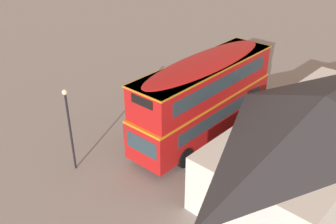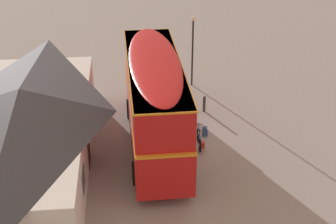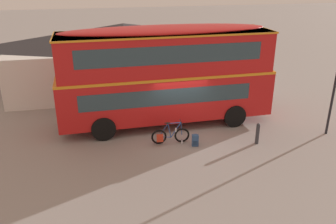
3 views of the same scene
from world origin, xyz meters
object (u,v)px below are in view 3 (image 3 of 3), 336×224
water_bottle_clear_plastic (182,142)px  kerb_bollard (258,133)px  double_decker_bus (166,72)px  touring_bicycle (169,136)px  backpack_on_ground (195,140)px

water_bottle_clear_plastic → kerb_bollard: size_ratio=0.22×
double_decker_bus → kerb_bollard: 5.09m
touring_bicycle → water_bottle_clear_plastic: size_ratio=7.88×
water_bottle_clear_plastic → touring_bicycle: bearing=160.4°
double_decker_bus → touring_bicycle: (-0.36, -2.22, -2.27)m
backpack_on_ground → kerb_bollard: 2.76m
kerb_bollard → touring_bicycle: bearing=166.9°
double_decker_bus → backpack_on_ground: 3.64m
backpack_on_ground → kerb_bollard: size_ratio=0.57×
touring_bicycle → double_decker_bus: bearing=80.8°
backpack_on_ground → water_bottle_clear_plastic: size_ratio=2.55×
touring_bicycle → backpack_on_ground: size_ratio=3.09×
double_decker_bus → water_bottle_clear_plastic: size_ratio=46.97×
backpack_on_ground → water_bottle_clear_plastic: bearing=151.9°
touring_bicycle → kerb_bollard: bearing=-13.1°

